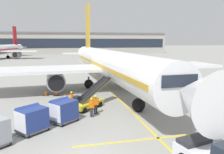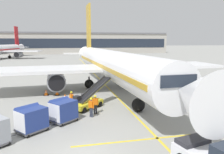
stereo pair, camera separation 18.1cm
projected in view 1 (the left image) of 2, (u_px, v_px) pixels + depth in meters
parked_airplane at (109, 64)px, 30.09m from camera, size 32.53×42.04×13.97m
belt_loader at (88, 100)px, 21.62m from camera, size 4.81×4.58×2.80m
baggage_cart_lead at (63, 110)px, 17.85m from camera, size 2.61×2.51×1.91m
baggage_cart_second at (32, 119)px, 15.88m from camera, size 2.61×2.51×1.91m
ground_crew_by_loader at (96, 103)px, 19.82m from camera, size 0.57×0.29×1.74m
ground_crew_by_carts at (72, 99)px, 21.37m from camera, size 0.39×0.51×1.74m
ground_crew_marshaller at (92, 106)px, 18.98m from camera, size 0.45×0.43×1.74m
safety_cone_engine_keepout at (57, 93)px, 26.86m from camera, size 0.57×0.57×0.65m
safety_cone_wingtip at (65, 97)px, 24.75m from camera, size 0.60×0.60×0.68m
safety_cone_nose_mark at (46, 93)px, 26.72m from camera, size 0.65×0.65×0.73m
apron_guidance_line_lead_in at (110, 90)px, 29.87m from camera, size 0.20×110.00×0.01m
apron_guidance_line_stop_bar at (160, 138)px, 15.03m from camera, size 12.00×0.20×0.01m
terminal_building at (80, 43)px, 121.48m from camera, size 94.51×17.78×11.17m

